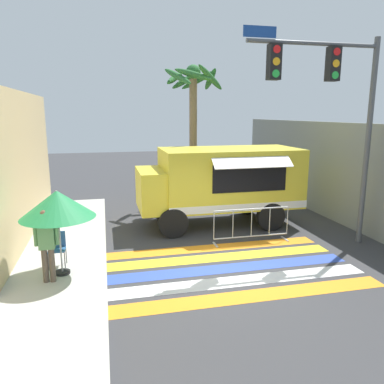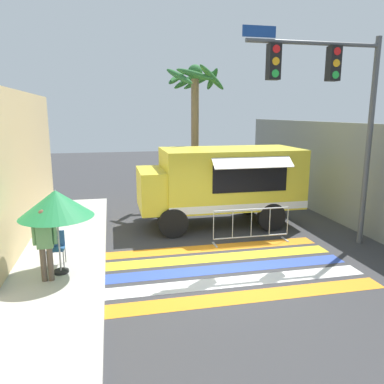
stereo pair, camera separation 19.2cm
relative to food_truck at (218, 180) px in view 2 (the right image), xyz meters
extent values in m
plane|color=#38383A|center=(-0.86, -3.54, -1.60)|extent=(60.00, 60.00, 0.00)
cube|color=#B7B5AD|center=(-6.08, -3.54, -1.53)|extent=(4.40, 16.00, 0.14)
cube|color=gray|center=(4.40, -0.54, 0.18)|extent=(0.20, 16.00, 3.56)
cube|color=orange|center=(-0.86, -5.30, -1.60)|extent=(6.40, 0.56, 0.01)
cube|color=white|center=(-0.86, -4.54, -1.60)|extent=(6.40, 0.56, 0.01)
cube|color=#334FB2|center=(-0.86, -3.78, -1.60)|extent=(6.40, 0.56, 0.01)
cube|color=yellow|center=(-0.86, -3.02, -1.60)|extent=(6.40, 0.56, 0.01)
cube|color=orange|center=(-0.86, -2.26, -1.60)|extent=(6.40, 0.56, 0.01)
cube|color=yellow|center=(0.43, 0.01, 0.09)|extent=(4.72, 2.36, 1.99)
cube|color=yellow|center=(-1.93, 0.01, -0.23)|extent=(1.66, 2.17, 1.34)
cube|color=#1E232D|center=(-2.71, 0.01, 0.10)|extent=(0.06, 1.89, 0.51)
cube|color=black|center=(0.71, -1.19, 0.24)|extent=(2.50, 0.03, 0.90)
cube|color=white|center=(0.71, -1.39, 0.77)|extent=(2.60, 0.43, 0.31)
cube|color=white|center=(0.43, -1.18, -0.73)|extent=(4.72, 0.01, 0.24)
cylinder|color=black|center=(-1.79, -1.08, -1.12)|extent=(0.96, 0.22, 0.96)
cylinder|color=black|center=(-1.79, 1.09, -1.12)|extent=(0.96, 0.22, 0.96)
cylinder|color=black|center=(1.54, -1.08, -1.12)|extent=(0.96, 0.22, 0.96)
cylinder|color=black|center=(1.54, 1.09, -1.12)|extent=(0.96, 0.22, 0.96)
cylinder|color=#515456|center=(3.70, -2.76, 1.37)|extent=(0.16, 0.16, 5.94)
cylinder|color=#515456|center=(1.77, -2.76, 4.09)|extent=(3.85, 0.11, 0.11)
cube|color=black|center=(2.35, -2.79, 3.58)|extent=(0.32, 0.28, 0.90)
cylinder|color=red|center=(2.35, -2.93, 3.88)|extent=(0.20, 0.02, 0.20)
cylinder|color=#F2A519|center=(2.35, -2.93, 3.58)|extent=(0.20, 0.02, 0.20)
cylinder|color=green|center=(2.35, -2.93, 3.28)|extent=(0.20, 0.02, 0.20)
cube|color=black|center=(0.62, -2.79, 3.58)|extent=(0.32, 0.28, 0.90)
cylinder|color=red|center=(0.62, -2.93, 3.88)|extent=(0.20, 0.02, 0.20)
cylinder|color=#F2A519|center=(0.62, -2.93, 3.58)|extent=(0.20, 0.02, 0.20)
cylinder|color=green|center=(0.62, -2.93, 3.28)|extent=(0.20, 0.02, 0.20)
cube|color=navy|center=(0.20, -2.78, 4.31)|extent=(0.90, 0.02, 0.28)
cylinder|color=black|center=(-4.91, -3.46, -1.43)|extent=(0.36, 0.36, 0.06)
cylinder|color=#B2B2B7|center=(-4.91, -3.46, -0.45)|extent=(0.04, 0.04, 2.02)
cone|color=#268C4C|center=(-4.91, -3.46, 0.24)|extent=(1.70, 1.70, 0.63)
cylinder|color=#4C4C51|center=(-5.25, -3.18, -1.25)|extent=(0.02, 0.02, 0.42)
cylinder|color=#4C4C51|center=(-4.87, -3.18, -1.25)|extent=(0.02, 0.02, 0.42)
cylinder|color=#4C4C51|center=(-5.25, -2.80, -1.25)|extent=(0.02, 0.02, 0.42)
cylinder|color=#4C4C51|center=(-4.87, -2.80, -1.25)|extent=(0.02, 0.02, 0.42)
cube|color=#2D5999|center=(-5.06, -2.99, -1.03)|extent=(0.41, 0.41, 0.03)
cube|color=#2D5999|center=(-5.06, -2.81, -0.81)|extent=(0.41, 0.03, 0.40)
cylinder|color=brown|center=(-5.22, -3.84, -1.07)|extent=(0.13, 0.13, 0.79)
cylinder|color=brown|center=(-5.07, -3.84, -1.07)|extent=(0.13, 0.13, 0.79)
cube|color=#598C59|center=(-5.14, -3.84, -0.36)|extent=(0.34, 0.20, 0.64)
cylinder|color=#598C59|center=(-5.36, -3.84, -0.32)|extent=(0.09, 0.09, 0.54)
cylinder|color=#598C59|center=(-4.92, -3.84, -0.32)|extent=(0.09, 0.09, 0.54)
sphere|color=brown|center=(-5.14, -3.84, 0.10)|extent=(0.22, 0.22, 0.22)
cylinder|color=#B7BABF|center=(0.45, -2.06, -0.55)|extent=(2.38, 0.04, 0.04)
cylinder|color=#B7BABF|center=(0.45, -2.06, -1.41)|extent=(2.38, 0.04, 0.04)
cylinder|color=#B7BABF|center=(-0.74, -2.06, -0.98)|extent=(0.02, 0.02, 0.86)
cylinder|color=#B7BABF|center=(-0.14, -2.06, -0.98)|extent=(0.02, 0.02, 0.86)
cylinder|color=#B7BABF|center=(0.45, -2.06, -0.98)|extent=(0.02, 0.02, 0.86)
cylinder|color=#B7BABF|center=(1.04, -2.06, -0.98)|extent=(0.02, 0.02, 0.86)
cylinder|color=#B7BABF|center=(1.64, -2.06, -0.98)|extent=(0.02, 0.02, 0.86)
cube|color=#B7BABF|center=(-0.69, -2.06, -1.59)|extent=(0.06, 0.44, 0.03)
cube|color=#B7BABF|center=(1.59, -2.06, -1.59)|extent=(0.06, 0.44, 0.03)
cylinder|color=#7A664C|center=(-0.18, 2.92, 1.06)|extent=(0.32, 0.32, 5.33)
sphere|color=#2D6B33|center=(-0.18, 2.92, 3.88)|extent=(0.60, 0.60, 0.60)
ellipsoid|color=#2D6B33|center=(0.54, 2.94, 3.62)|extent=(0.28, 1.38, 0.92)
ellipsoid|color=#2D6B33|center=(0.22, 3.63, 3.65)|extent=(1.50, 0.98, 0.92)
ellipsoid|color=#2D6B33|center=(-0.34, 3.60, 3.62)|extent=(1.36, 0.53, 0.89)
ellipsoid|color=#2D6B33|center=(-0.84, 3.37, 3.69)|extent=(1.09, 1.45, 0.77)
ellipsoid|color=#2D6B33|center=(-0.90, 2.51, 3.67)|extent=(1.01, 1.53, 0.86)
ellipsoid|color=#2D6B33|center=(-0.35, 2.21, 3.72)|extent=(1.49, 0.57, 0.61)
ellipsoid|color=#2D6B33|center=(0.35, 2.25, 3.63)|extent=(1.43, 1.19, 1.03)
camera|label=1|loc=(-3.81, -12.25, 2.28)|focal=35.00mm
camera|label=2|loc=(-3.63, -12.30, 2.28)|focal=35.00mm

